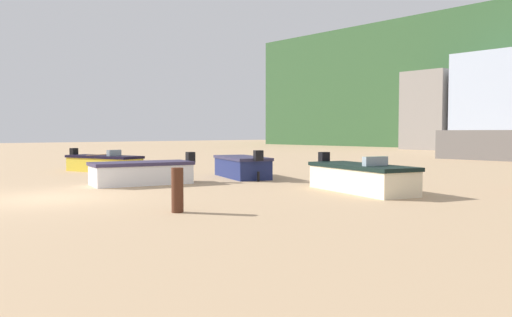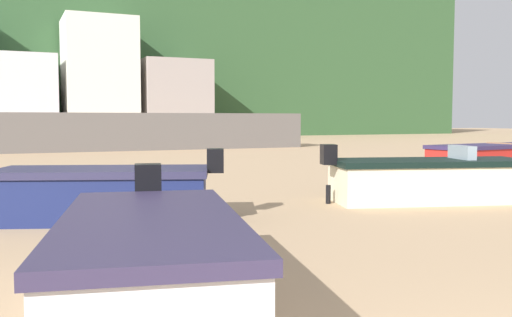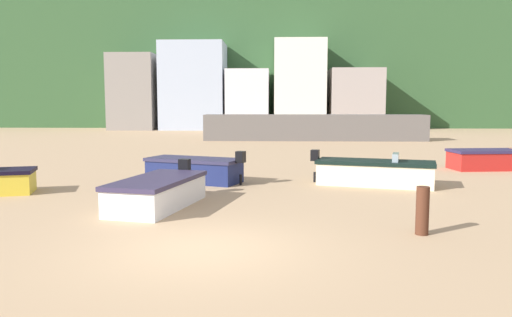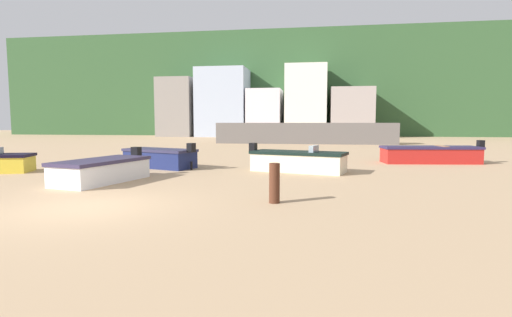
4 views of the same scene
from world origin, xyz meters
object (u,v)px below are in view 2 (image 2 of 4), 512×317
(boat_white_2, at_px, (151,259))
(boat_red_5, at_px, (493,157))
(boat_navy_4, at_px, (105,194))
(boat_cream_3, at_px, (429,180))

(boat_white_2, relative_size, boat_red_5, 0.76)
(boat_navy_4, bearing_deg, boat_red_5, -52.39)
(boat_cream_3, xyz_separation_m, boat_navy_4, (-6.45, 0.50, -0.00))
(boat_cream_3, bearing_deg, boat_navy_4, -78.35)
(boat_cream_3, distance_m, boat_navy_4, 6.47)
(boat_navy_4, distance_m, boat_red_5, 13.69)
(boat_cream_3, relative_size, boat_red_5, 0.84)
(boat_white_2, height_order, boat_red_5, boat_red_5)
(boat_white_2, relative_size, boat_cream_3, 0.90)
(boat_white_2, distance_m, boat_red_5, 15.88)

